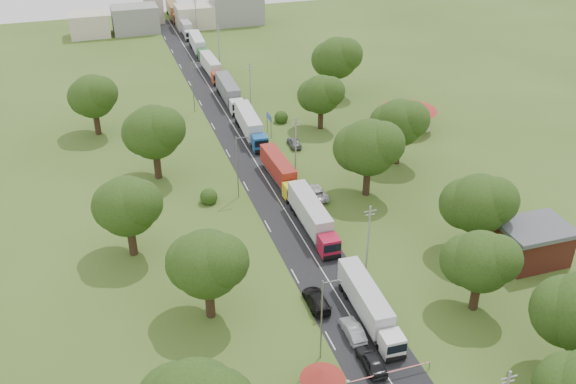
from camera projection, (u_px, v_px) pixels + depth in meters
name	position (u px, v px, depth m)	size (l,w,h in m)	color
ground	(306.00, 245.00, 84.99)	(260.00, 260.00, 0.00)	#374F1A
road	(265.00, 177.00, 101.52)	(8.00, 200.00, 0.04)	black
boom_barrier	(377.00, 376.00, 63.52)	(9.22, 0.35, 1.18)	slate
guard_booth	(322.00, 380.00, 61.33)	(4.40, 4.40, 3.45)	#BFB79E
info_sign	(269.00, 120.00, 113.83)	(0.12, 3.10, 4.10)	slate
pole_1	(368.00, 236.00, 78.36)	(1.60, 0.24, 9.00)	gray
pole_2	(296.00, 143.00, 101.50)	(1.60, 0.24, 9.00)	gray
pole_3	(250.00, 84.00, 124.64)	(1.60, 0.24, 9.00)	gray
pole_4	(219.00, 44.00, 147.79)	(1.60, 0.24, 9.00)	gray
pole_5	(196.00, 15.00, 170.93)	(1.60, 0.24, 9.00)	gray
lamp_0	(323.00, 316.00, 64.28)	(2.03, 0.22, 10.00)	slate
lamp_1	(238.00, 164.00, 93.21)	(2.03, 0.22, 10.00)	slate
lamp_2	(194.00, 84.00, 122.14)	(2.03, 0.22, 10.00)	slate
tree_2	(480.00, 261.00, 70.70)	(8.00, 8.00, 10.10)	#382616
tree_3	(478.00, 203.00, 80.27)	(8.80, 8.80, 11.07)	#382616
tree_4	(368.00, 147.00, 92.98)	(9.60, 9.60, 12.05)	#382616
tree_5	(399.00, 122.00, 102.30)	(8.80, 8.80, 11.07)	#382616
tree_6	(321.00, 94.00, 114.78)	(8.00, 8.00, 10.10)	#382616
tree_7	(337.00, 58.00, 128.98)	(9.60, 9.60, 12.05)	#382616
tree_10	(207.00, 263.00, 69.26)	(8.80, 8.80, 11.07)	#382616
tree_11	(127.00, 206.00, 79.79)	(8.80, 8.80, 11.07)	#382616
tree_12	(153.00, 132.00, 97.63)	(9.60, 9.60, 12.05)	#382616
tree_13	(93.00, 96.00, 112.32)	(8.80, 8.80, 11.07)	#382616
house_brick	(533.00, 243.00, 80.71)	(8.60, 6.60, 5.20)	maroon
house_cream	(408.00, 110.00, 116.00)	(10.08, 10.08, 5.80)	#BFB79E
distant_town	(175.00, 16.00, 174.37)	(52.00, 8.00, 8.00)	gray
church	(153.00, 4.00, 178.79)	(5.00, 5.00, 12.30)	#BFB79E
truck_0	(368.00, 304.00, 71.27)	(2.80, 14.05, 3.89)	silver
truck_1	(312.00, 216.00, 87.09)	(2.67, 14.86, 4.12)	maroon
truck_2	(280.00, 170.00, 99.19)	(2.74, 13.63, 3.77)	yellow
truck_3	(250.00, 125.00, 113.83)	(3.13, 15.17, 4.19)	#174D8C
truck_4	(229.00, 92.00, 127.96)	(2.89, 15.29, 4.23)	white
truck_5	(211.00, 67.00, 142.08)	(2.62, 13.86, 3.84)	#B03D1B
truck_6	(198.00, 45.00, 156.22)	(2.97, 14.39, 3.98)	#26662B
truck_7	(185.00, 27.00, 170.31)	(2.35, 13.51, 3.75)	silver
truck_8	(174.00, 10.00, 184.65)	(2.95, 15.36, 4.25)	brown
car_lane_front	(371.00, 361.00, 65.42)	(1.95, 4.84, 1.65)	black
car_lane_mid	(353.00, 330.00, 69.47)	(1.62, 4.64, 1.53)	#919298
car_lane_rear	(317.00, 300.00, 73.88)	(2.21, 5.44, 1.58)	black
car_verge_near	(316.00, 192.00, 95.67)	(2.61, 5.65, 1.57)	silver
car_verge_far	(294.00, 142.00, 110.93)	(1.76, 4.38, 1.49)	slate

